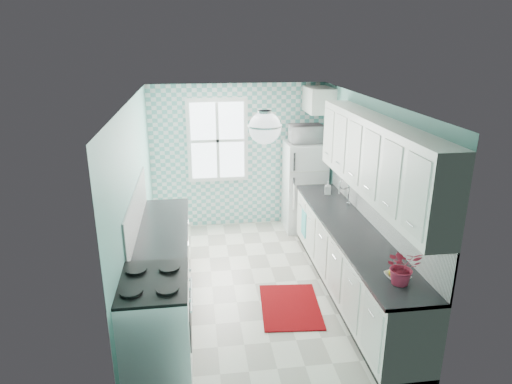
{
  "coord_description": "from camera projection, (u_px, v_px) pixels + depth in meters",
  "views": [
    {
      "loc": [
        -0.74,
        -5.49,
        3.23
      ],
      "look_at": [
        0.05,
        0.25,
        1.25
      ],
      "focal_mm": 32.0,
      "sensor_mm": 36.0,
      "label": 1
    }
  ],
  "objects": [
    {
      "name": "upper_cabinets_right",
      "position": [
        376.0,
        158.0,
        5.28
      ],
      "size": [
        0.33,
        3.2,
        0.9
      ],
      "primitive_type": "cube",
      "color": "white",
      "rests_on": "wall_right"
    },
    {
      "name": "potted_plant",
      "position": [
        403.0,
        267.0,
        4.4
      ],
      "size": [
        0.34,
        0.3,
        0.37
      ],
      "primitive_type": "imported",
      "rotation": [
        0.0,
        0.0,
        -0.04
      ],
      "color": "red",
      "rests_on": "countertop_right"
    },
    {
      "name": "backsplash_right",
      "position": [
        377.0,
        208.0,
        5.71
      ],
      "size": [
        0.02,
        3.6,
        0.51
      ],
      "primitive_type": "cube",
      "color": "white",
      "rests_on": "wall_right"
    },
    {
      "name": "ceiling_light",
      "position": [
        265.0,
        128.0,
        4.78
      ],
      "size": [
        0.34,
        0.34,
        0.35
      ],
      "color": "silver",
      "rests_on": "ceiling"
    },
    {
      "name": "soap_bottle",
      "position": [
        328.0,
        188.0,
        6.96
      ],
      "size": [
        0.11,
        0.11,
        0.2
      ],
      "primitive_type": "imported",
      "rotation": [
        0.0,
        0.0,
        -0.25
      ],
      "color": "#A0BCCA",
      "rests_on": "countertop_right"
    },
    {
      "name": "wall_front",
      "position": [
        290.0,
        286.0,
        3.81
      ],
      "size": [
        3.0,
        0.02,
        2.5
      ],
      "primitive_type": "cube",
      "color": "#6EB1A7",
      "rests_on": "floor"
    },
    {
      "name": "window",
      "position": [
        218.0,
        141.0,
        7.76
      ],
      "size": [
        1.04,
        0.05,
        1.44
      ],
      "color": "white",
      "rests_on": "wall_back"
    },
    {
      "name": "accent_wall",
      "position": [
        238.0,
        157.0,
        7.93
      ],
      "size": [
        3.0,
        0.01,
        2.5
      ],
      "primitive_type": "cube",
      "color": "#67B5AE",
      "rests_on": "wall_back"
    },
    {
      "name": "wall_left",
      "position": [
        135.0,
        204.0,
        5.69
      ],
      "size": [
        0.02,
        4.4,
        2.5
      ],
      "primitive_type": "cube",
      "color": "#6EB1A7",
      "rests_on": "floor"
    },
    {
      "name": "wall_right",
      "position": [
        367.0,
        193.0,
        6.07
      ],
      "size": [
        0.02,
        4.4,
        2.5
      ],
      "primitive_type": "cube",
      "color": "#6EB1A7",
      "rests_on": "floor"
    },
    {
      "name": "floor",
      "position": [
        255.0,
        284.0,
        6.29
      ],
      "size": [
        3.0,
        4.4,
        0.02
      ],
      "primitive_type": "cube",
      "color": "silver",
      "rests_on": "ground"
    },
    {
      "name": "base_cabinets_right",
      "position": [
        350.0,
        262.0,
        5.92
      ],
      "size": [
        0.6,
        3.6,
        0.9
      ],
      "primitive_type": "cube",
      "color": "white",
      "rests_on": "floor"
    },
    {
      "name": "backsplash_left",
      "position": [
        137.0,
        210.0,
        5.64
      ],
      "size": [
        0.02,
        2.15,
        0.51
      ],
      "primitive_type": "cube",
      "color": "white",
      "rests_on": "wall_left"
    },
    {
      "name": "fruit_bowl",
      "position": [
        397.0,
        277.0,
        4.52
      ],
      "size": [
        0.28,
        0.28,
        0.06
      ],
      "primitive_type": "imported",
      "rotation": [
        0.0,
        0.0,
        0.2
      ],
      "color": "white",
      "rests_on": "countertop_right"
    },
    {
      "name": "sink",
      "position": [
        335.0,
        207.0,
        6.48
      ],
      "size": [
        0.53,
        0.45,
        0.53
      ],
      "rotation": [
        0.0,
        0.0,
        -0.03
      ],
      "color": "silver",
      "rests_on": "countertop_right"
    },
    {
      "name": "upper_cabinet_fridge",
      "position": [
        319.0,
        100.0,
        7.44
      ],
      "size": [
        0.4,
        0.74,
        0.4
      ],
      "primitive_type": "cube",
      "color": "white",
      "rests_on": "wall_right"
    },
    {
      "name": "ceiling",
      "position": [
        255.0,
        100.0,
        5.47
      ],
      "size": [
        3.0,
        4.4,
        0.02
      ],
      "primitive_type": "cube",
      "color": "white",
      "rests_on": "wall_back"
    },
    {
      "name": "base_cabinets_left",
      "position": [
        164.0,
        262.0,
        5.91
      ],
      "size": [
        0.6,
        2.15,
        0.9
      ],
      "primitive_type": "cube",
      "color": "white",
      "rests_on": "floor"
    },
    {
      "name": "countertop_left",
      "position": [
        163.0,
        229.0,
        5.76
      ],
      "size": [
        0.63,
        2.15,
        0.04
      ],
      "primitive_type": "cube",
      "color": "black",
      "rests_on": "base_cabinets_left"
    },
    {
      "name": "dish_towel",
      "position": [
        304.0,
        224.0,
        7.07
      ],
      "size": [
        0.09,
        0.26,
        0.4
      ],
      "primitive_type": "cube",
      "rotation": [
        0.0,
        0.0,
        -0.27
      ],
      "color": "#609E92",
      "rests_on": "base_cabinets_right"
    },
    {
      "name": "rug",
      "position": [
        290.0,
        306.0,
        5.74
      ],
      "size": [
        0.81,
        1.09,
        0.02
      ],
      "primitive_type": "cube",
      "rotation": [
        0.0,
        0.0,
        -0.09
      ],
      "color": "maroon",
      "rests_on": "floor"
    },
    {
      "name": "fridge",
      "position": [
        304.0,
        186.0,
        7.88
      ],
      "size": [
        0.67,
        0.67,
        1.55
      ],
      "rotation": [
        0.0,
        0.0,
        -0.04
      ],
      "color": "white",
      "rests_on": "floor"
    },
    {
      "name": "wall_back",
      "position": [
        238.0,
        156.0,
        7.95
      ],
      "size": [
        3.0,
        0.02,
        2.5
      ],
      "primitive_type": "cube",
      "color": "#6EB1A7",
      "rests_on": "floor"
    },
    {
      "name": "stove",
      "position": [
        155.0,
        327.0,
        4.45
      ],
      "size": [
        0.69,
        0.86,
        1.04
      ],
      "rotation": [
        0.0,
        0.0,
        -0.02
      ],
      "color": "silver",
      "rests_on": "floor"
    },
    {
      "name": "countertop_right",
      "position": [
        352.0,
        229.0,
        5.76
      ],
      "size": [
        0.63,
        3.6,
        0.04
      ],
      "primitive_type": "cube",
      "color": "black",
      "rests_on": "base_cabinets_right"
    },
    {
      "name": "microwave",
      "position": [
        306.0,
        134.0,
        7.58
      ],
      "size": [
        0.56,
        0.39,
        0.3
      ],
      "primitive_type": "imported",
      "rotation": [
        0.0,
        0.0,
        3.19
      ],
      "color": "white",
      "rests_on": "fridge"
    }
  ]
}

